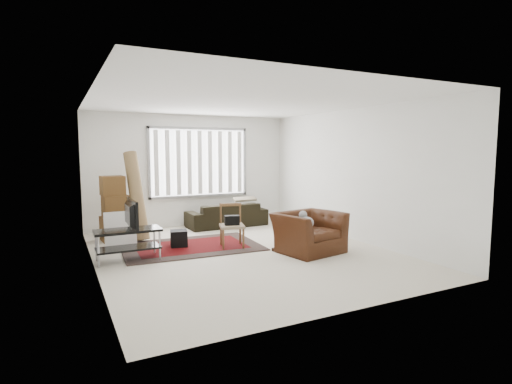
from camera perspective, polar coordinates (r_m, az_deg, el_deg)
room at (r=7.60m, az=-3.37°, el=5.30°), size 6.00×6.02×2.71m
persian_rug at (r=7.82m, az=-9.23°, el=-7.69°), size 2.63×1.82×0.02m
tv_stand at (r=7.05m, az=-17.84°, el=-6.27°), size 1.07×0.48×0.54m
tv at (r=6.98m, az=-17.94°, el=-3.07°), size 0.11×0.87×0.50m
subwoofer at (r=7.81m, az=-10.96°, el=-6.51°), size 0.36×0.36×0.31m
moving_boxes at (r=8.69m, az=-19.55°, el=-2.51°), size 0.58×0.54×1.33m
white_flatpack at (r=7.86m, az=-18.79°, el=-5.26°), size 0.56×0.20×0.72m
rolled_rug at (r=8.58m, az=-16.71°, el=-0.50°), size 0.45×0.85×1.84m
sofa at (r=9.76m, az=-4.21°, el=-2.74°), size 1.95×0.89×0.74m
side_chair at (r=7.62m, az=-3.48°, el=-4.53°), size 0.55×0.55×0.83m
armchair at (r=7.35m, az=7.55°, el=-5.32°), size 1.28×1.16×0.83m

